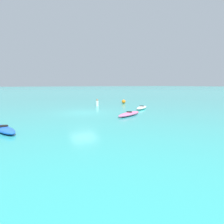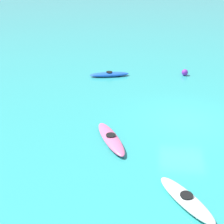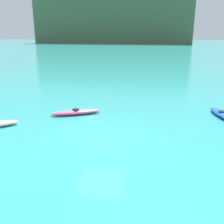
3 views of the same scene
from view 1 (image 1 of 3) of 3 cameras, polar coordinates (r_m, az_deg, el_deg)
ground_plane at (r=19.13m, az=-8.07°, el=-0.16°), size 600.00×600.00×0.00m
kayak_blue at (r=12.70m, az=-28.46°, el=-4.30°), size 1.45×3.07×0.37m
kayak_white at (r=21.86m, az=8.45°, el=1.25°), size 2.70×2.21×0.37m
kayak_pink at (r=17.00m, az=4.91°, el=-0.54°), size 3.27×2.09×0.37m
buoy_orange at (r=28.11m, az=3.33°, el=2.98°), size 0.55×0.55×0.55m
person_near_shore at (r=24.75m, az=-4.24°, el=2.58°), size 0.42×0.42×0.88m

